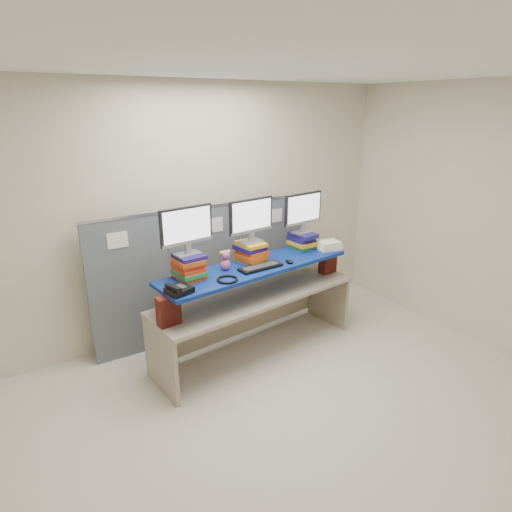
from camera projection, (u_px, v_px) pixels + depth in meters
room at (307, 267)px, 3.19m from camera, size 5.00×4.00×2.80m
cubicle_partition at (207, 271)px, 4.82m from camera, size 2.60×0.06×1.53m
desk at (256, 305)px, 4.50m from camera, size 2.33×0.91×0.69m
brick_pier_left at (169, 311)px, 3.77m from camera, size 0.21×0.13×0.27m
brick_pier_right at (328, 261)px, 4.97m from camera, size 0.21×0.13×0.27m
blue_board at (256, 267)px, 4.35m from camera, size 2.14×0.76×0.04m
book_stack_left at (189, 267)px, 3.99m from camera, size 0.29×0.33×0.23m
book_stack_center at (251, 252)px, 4.42m from camera, size 0.29×0.33×0.21m
book_stack_right at (302, 240)px, 4.85m from camera, size 0.27×0.32×0.18m
monitor_left at (187, 228)px, 3.86m from camera, size 0.52×0.17×0.45m
monitor_center at (251, 218)px, 4.30m from camera, size 0.52×0.17×0.45m
monitor_right at (303, 211)px, 4.73m from camera, size 0.52×0.17×0.45m
keyboard at (261, 267)px, 4.26m from camera, size 0.46×0.17×0.03m
mouse at (289, 261)px, 4.41m from camera, size 0.07×0.12×0.03m
desk_phone at (178, 290)px, 3.69m from camera, size 0.25×0.23×0.09m
headset at (227, 279)px, 3.97m from camera, size 0.23×0.23×0.02m
plush_toy at (225, 260)px, 4.19m from camera, size 0.12×0.09×0.20m
binder_stack at (329, 245)px, 4.83m from camera, size 0.28×0.24×0.09m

